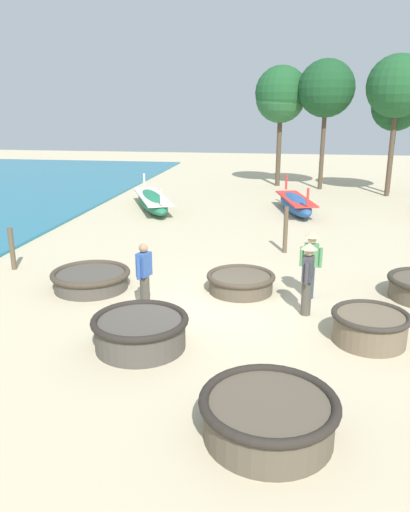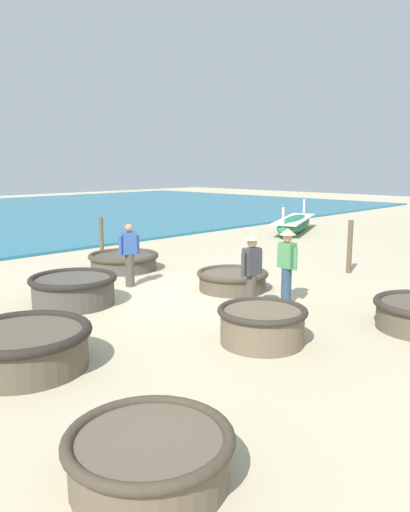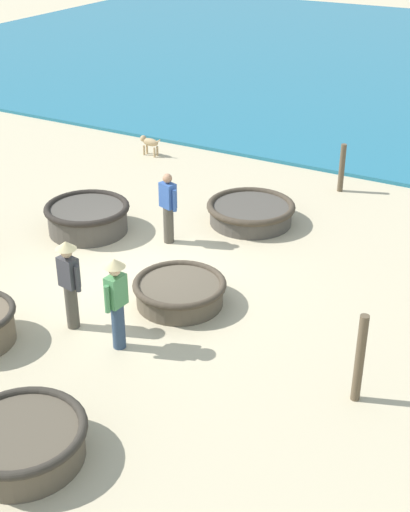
{
  "view_description": "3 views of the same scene",
  "coord_description": "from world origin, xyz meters",
  "px_view_note": "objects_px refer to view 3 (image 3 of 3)",
  "views": [
    {
      "loc": [
        1.44,
        -10.66,
        4.49
      ],
      "look_at": [
        -0.47,
        1.18,
        0.88
      ],
      "focal_mm": 35.0,
      "sensor_mm": 36.0,
      "label": 1
    },
    {
      "loc": [
        8.14,
        -7.72,
        2.99
      ],
      "look_at": [
        -0.5,
        1.18,
        0.71
      ],
      "focal_mm": 35.0,
      "sensor_mm": 36.0,
      "label": 2
    },
    {
      "loc": [
        10.03,
        7.04,
        6.93
      ],
      "look_at": [
        0.05,
        1.47,
        0.89
      ],
      "focal_mm": 50.0,
      "sensor_mm": 36.0,
      "label": 3
    }
  ],
  "objects_px": {
    "coracle_weathered": "(251,212)",
    "fisherman_by_coracle": "(168,206)",
    "fisherman_with_hat": "(69,279)",
    "fisherman_crouching": "(116,298)",
    "coracle_nearest": "(180,291)",
    "mooring_post_inland": "(360,359)",
    "coracle_upturned": "(22,441)",
    "coracle_beside_post": "(88,217)",
    "dog": "(149,143)",
    "mooring_post_mid_beach": "(342,168)"
  },
  "relations": [
    {
      "from": "coracle_upturned",
      "to": "mooring_post_mid_beach",
      "type": "height_order",
      "value": "mooring_post_mid_beach"
    },
    {
      "from": "coracle_nearest",
      "to": "mooring_post_mid_beach",
      "type": "height_order",
      "value": "mooring_post_mid_beach"
    },
    {
      "from": "coracle_beside_post",
      "to": "mooring_post_mid_beach",
      "type": "relative_size",
      "value": 1.53
    },
    {
      "from": "mooring_post_mid_beach",
      "to": "coracle_beside_post",
      "type": "bearing_deg",
      "value": -39.62
    },
    {
      "from": "fisherman_crouching",
      "to": "dog",
      "type": "distance_m",
      "value": 9.44
    },
    {
      "from": "dog",
      "to": "coracle_upturned",
      "type": "bearing_deg",
      "value": 25.06
    },
    {
      "from": "fisherman_by_coracle",
      "to": "coracle_nearest",
      "type": "bearing_deg",
      "value": 36.25
    },
    {
      "from": "fisherman_crouching",
      "to": "mooring_post_inland",
      "type": "xyz_separation_m",
      "value": [
        -0.61,
        3.89,
        -0.22
      ]
    },
    {
      "from": "coracle_weathered",
      "to": "coracle_beside_post",
      "type": "distance_m",
      "value": 3.67
    },
    {
      "from": "coracle_upturned",
      "to": "fisherman_with_hat",
      "type": "distance_m",
      "value": 3.28
    },
    {
      "from": "coracle_weathered",
      "to": "fisherman_by_coracle",
      "type": "height_order",
      "value": "fisherman_by_coracle"
    },
    {
      "from": "coracle_upturned",
      "to": "mooring_post_inland",
      "type": "xyz_separation_m",
      "value": [
        -3.38,
        3.5,
        0.44
      ]
    },
    {
      "from": "fisherman_crouching",
      "to": "mooring_post_inland",
      "type": "height_order",
      "value": "fisherman_crouching"
    },
    {
      "from": "mooring_post_inland",
      "to": "fisherman_with_hat",
      "type": "bearing_deg",
      "value": -84.21
    },
    {
      "from": "coracle_nearest",
      "to": "mooring_post_mid_beach",
      "type": "xyz_separation_m",
      "value": [
        -6.59,
        0.75,
        0.36
      ]
    },
    {
      "from": "coracle_weathered",
      "to": "mooring_post_mid_beach",
      "type": "height_order",
      "value": "mooring_post_mid_beach"
    },
    {
      "from": "fisherman_by_coracle",
      "to": "fisherman_crouching",
      "type": "bearing_deg",
      "value": 19.72
    },
    {
      "from": "mooring_post_inland",
      "to": "coracle_nearest",
      "type": "bearing_deg",
      "value": -106.01
    },
    {
      "from": "coracle_weathered",
      "to": "coracle_beside_post",
      "type": "relative_size",
      "value": 1.07
    },
    {
      "from": "coracle_beside_post",
      "to": "fisherman_crouching",
      "type": "relative_size",
      "value": 1.12
    },
    {
      "from": "fisherman_with_hat",
      "to": "fisherman_crouching",
      "type": "bearing_deg",
      "value": 84.0
    },
    {
      "from": "coracle_weathered",
      "to": "coracle_nearest",
      "type": "height_order",
      "value": "coracle_weathered"
    },
    {
      "from": "coracle_beside_post",
      "to": "coracle_nearest",
      "type": "xyz_separation_m",
      "value": [
        1.63,
        3.35,
        -0.09
      ]
    },
    {
      "from": "coracle_nearest",
      "to": "fisherman_by_coracle",
      "type": "bearing_deg",
      "value": -143.75
    },
    {
      "from": "fisherman_crouching",
      "to": "coracle_upturned",
      "type": "bearing_deg",
      "value": 7.95
    },
    {
      "from": "dog",
      "to": "mooring_post_inland",
      "type": "xyz_separation_m",
      "value": [
        7.54,
        8.61,
        0.37
      ]
    },
    {
      "from": "fisherman_crouching",
      "to": "dog",
      "type": "height_order",
      "value": "fisherman_crouching"
    },
    {
      "from": "fisherman_by_coracle",
      "to": "mooring_post_inland",
      "type": "distance_m",
      "value": 6.1
    },
    {
      "from": "coracle_beside_post",
      "to": "fisherman_with_hat",
      "type": "xyz_separation_m",
      "value": [
        3.2,
        2.13,
        0.61
      ]
    },
    {
      "from": "coracle_nearest",
      "to": "fisherman_by_coracle",
      "type": "height_order",
      "value": "fisherman_by_coracle"
    },
    {
      "from": "fisherman_by_coracle",
      "to": "coracle_weathered",
      "type": "bearing_deg",
      "value": 147.57
    },
    {
      "from": "dog",
      "to": "mooring_post_mid_beach",
      "type": "distance_m",
      "value": 5.64
    },
    {
      "from": "fisherman_with_hat",
      "to": "fisherman_by_coracle",
      "type": "height_order",
      "value": "fisherman_with_hat"
    },
    {
      "from": "coracle_upturned",
      "to": "mooring_post_inland",
      "type": "distance_m",
      "value": 4.89
    },
    {
      "from": "coracle_upturned",
      "to": "fisherman_crouching",
      "type": "xyz_separation_m",
      "value": [
        -2.76,
        -0.39,
        0.66
      ]
    },
    {
      "from": "coracle_upturned",
      "to": "mooring_post_mid_beach",
      "type": "distance_m",
      "value": 11.05
    },
    {
      "from": "coracle_upturned",
      "to": "fisherman_by_coracle",
      "type": "xyz_separation_m",
      "value": [
        -6.5,
        -1.73,
        0.54
      ]
    },
    {
      "from": "coracle_beside_post",
      "to": "coracle_upturned",
      "type": "relative_size",
      "value": 1.06
    },
    {
      "from": "coracle_weathered",
      "to": "mooring_post_inland",
      "type": "relative_size",
      "value": 1.35
    },
    {
      "from": "coracle_beside_post",
      "to": "coracle_upturned",
      "type": "xyz_separation_m",
      "value": [
        6.08,
        3.57,
        -0.05
      ]
    },
    {
      "from": "coracle_weathered",
      "to": "coracle_nearest",
      "type": "bearing_deg",
      "value": 6.0
    },
    {
      "from": "mooring_post_mid_beach",
      "to": "coracle_weathered",
      "type": "bearing_deg",
      "value": -22.4
    },
    {
      "from": "fisherman_by_coracle",
      "to": "dog",
      "type": "relative_size",
      "value": 2.29
    },
    {
      "from": "mooring_post_inland",
      "to": "dog",
      "type": "bearing_deg",
      "value": -131.22
    },
    {
      "from": "fisherman_by_coracle",
      "to": "mooring_post_inland",
      "type": "relative_size",
      "value": 1.06
    },
    {
      "from": "coracle_beside_post",
      "to": "fisherman_by_coracle",
      "type": "relative_size",
      "value": 1.2
    },
    {
      "from": "mooring_post_inland",
      "to": "fisherman_crouching",
      "type": "bearing_deg",
      "value": -81.04
    },
    {
      "from": "coracle_beside_post",
      "to": "coracle_upturned",
      "type": "bearing_deg",
      "value": 30.42
    },
    {
      "from": "coracle_beside_post",
      "to": "fisherman_by_coracle",
      "type": "height_order",
      "value": "fisherman_by_coracle"
    },
    {
      "from": "coracle_weathered",
      "to": "fisherman_with_hat",
      "type": "height_order",
      "value": "fisherman_with_hat"
    }
  ]
}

